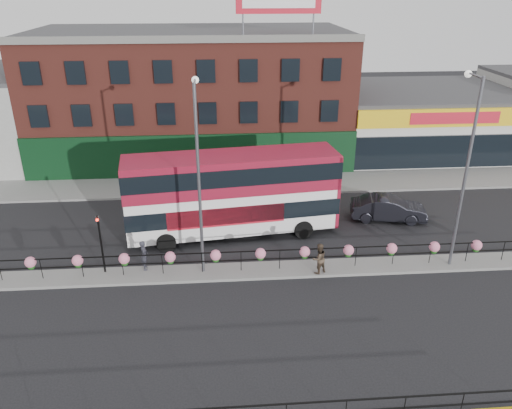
{
  "coord_description": "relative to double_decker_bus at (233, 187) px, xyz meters",
  "views": [
    {
      "loc": [
        -1.92,
        -22.12,
        13.87
      ],
      "look_at": [
        0.0,
        3.0,
        2.5
      ],
      "focal_mm": 35.0,
      "sensor_mm": 36.0,
      "label": 1
    }
  ],
  "objects": [
    {
      "name": "lamp_column_east",
      "position": [
        11.26,
        -4.36,
        2.92
      ],
      "size": [
        0.35,
        1.72,
        9.8
      ],
      "color": "slate",
      "rests_on": "median"
    },
    {
      "name": "supermarket",
      "position": [
        17.23,
        15.49,
        -0.39
      ],
      "size": [
        15.0,
        12.25,
        5.3
      ],
      "color": "silver",
      "rests_on": "ground"
    },
    {
      "name": "median_railing",
      "position": [
        1.23,
        -4.41,
        -1.99
      ],
      "size": [
        30.04,
        0.56,
        1.23
      ],
      "color": "black",
      "rests_on": "median"
    },
    {
      "name": "pedestrian_b",
      "position": [
        4.16,
        -4.94,
        -2.06
      ],
      "size": [
        1.28,
        1.23,
        1.66
      ],
      "primitive_type": "imported",
      "rotation": [
        0.0,
        0.0,
        3.57
      ],
      "color": "#47382B",
      "rests_on": "median"
    },
    {
      "name": "north_pavement",
      "position": [
        1.23,
        7.59,
        -2.96
      ],
      "size": [
        60.0,
        4.0,
        0.15
      ],
      "primitive_type": "cube",
      "color": "gray",
      "rests_on": "ground"
    },
    {
      "name": "pedestrian_a",
      "position": [
        -4.73,
        -3.88,
        -2.07
      ],
      "size": [
        0.71,
        0.57,
        1.63
      ],
      "primitive_type": "imported",
      "rotation": [
        0.0,
        0.0,
        1.73
      ],
      "color": "#2C2D37",
      "rests_on": "median"
    },
    {
      "name": "median",
      "position": [
        1.23,
        -4.41,
        -2.96
      ],
      "size": [
        60.0,
        1.6,
        0.15
      ],
      "primitive_type": "cube",
      "color": "gray",
      "rests_on": "ground"
    },
    {
      "name": "ground",
      "position": [
        1.23,
        -4.41,
        -3.04
      ],
      "size": [
        120.0,
        120.0,
        0.0
      ],
      "primitive_type": "plane",
      "color": "black",
      "rests_on": "ground"
    },
    {
      "name": "brick_building",
      "position": [
        -2.77,
        15.55,
        2.09
      ],
      "size": [
        25.0,
        12.21,
        10.3
      ],
      "color": "brown",
      "rests_on": "ground"
    },
    {
      "name": "traffic_light_median",
      "position": [
        -6.77,
        -4.02,
        -0.57
      ],
      "size": [
        0.15,
        0.28,
        3.65
      ],
      "color": "black",
      "rests_on": "median"
    },
    {
      "name": "double_decker_bus",
      "position": [
        0.0,
        0.0,
        0.0
      ],
      "size": [
        12.47,
        4.36,
        4.94
      ],
      "color": "white",
      "rests_on": "ground"
    },
    {
      "name": "lamp_column_west",
      "position": [
        -1.72,
        -4.06,
        2.83
      ],
      "size": [
        0.35,
        1.69,
        9.64
      ],
      "color": "slate",
      "rests_on": "median"
    },
    {
      "name": "car",
      "position": [
        9.78,
        1.17,
        -2.27
      ],
      "size": [
        3.33,
        5.27,
        1.54
      ],
      "primitive_type": "imported",
      "rotation": [
        0.0,
        0.0,
        1.38
      ],
      "color": "black",
      "rests_on": "ground"
    }
  ]
}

